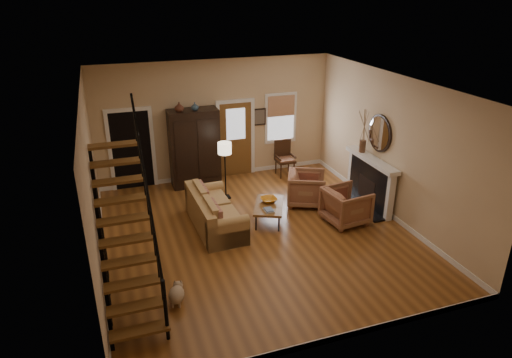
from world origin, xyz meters
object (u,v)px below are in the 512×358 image
object	(u,v)px
side_chair	(285,159)
sofa	(215,211)
coffee_table	(269,213)
floor_lamp	(225,171)
armchair_left	(346,206)
armoire	(194,148)
armchair_right	(306,188)

from	to	relation	value
side_chair	sofa	bearing A→B (deg)	-138.64
coffee_table	side_chair	xyz separation A→B (m)	(1.40, 2.44, 0.30)
floor_lamp	side_chair	world-z (taller)	floor_lamp
armchair_left	floor_lamp	distance (m)	3.15
armoire	floor_lamp	size ratio (longest dim) A/B	1.40
armchair_right	floor_lamp	xyz separation A→B (m)	(-1.81, 0.99, 0.33)
armchair_right	side_chair	bearing A→B (deg)	18.66
armchair_right	coffee_table	bearing A→B (deg)	139.41
sofa	armchair_left	world-z (taller)	armchair_left
sofa	floor_lamp	bearing A→B (deg)	64.20
armoire	side_chair	xyz separation A→B (m)	(2.55, -0.20, -0.54)
coffee_table	side_chair	world-z (taller)	side_chair
floor_lamp	side_chair	size ratio (longest dim) A/B	1.47
armchair_left	armchair_right	distance (m)	1.26
armoire	coffee_table	size ratio (longest dim) A/B	1.92
coffee_table	floor_lamp	size ratio (longest dim) A/B	0.73
coffee_table	armchair_left	xyz separation A→B (m)	(1.65, -0.63, 0.21)
armoire	armchair_left	world-z (taller)	armoire
sofa	side_chair	size ratio (longest dim) A/B	2.06
armchair_left	floor_lamp	bearing A→B (deg)	38.97
sofa	armchair_right	world-z (taller)	armchair_right
sofa	armchair_right	bearing A→B (deg)	8.10
armoire	armchair_right	size ratio (longest dim) A/B	2.29
armoire	sofa	size ratio (longest dim) A/B	1.00
armoire	armchair_right	bearing A→B (deg)	-41.78
floor_lamp	coffee_table	bearing A→B (deg)	-68.21
coffee_table	armchair_left	bearing A→B (deg)	-20.97
side_chair	coffee_table	bearing A→B (deg)	-119.75
armoire	side_chair	size ratio (longest dim) A/B	2.06
coffee_table	armoire	bearing A→B (deg)	113.56
sofa	floor_lamp	xyz separation A→B (m)	(0.63, 1.41, 0.36)
coffee_table	armchair_right	world-z (taller)	armchair_right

